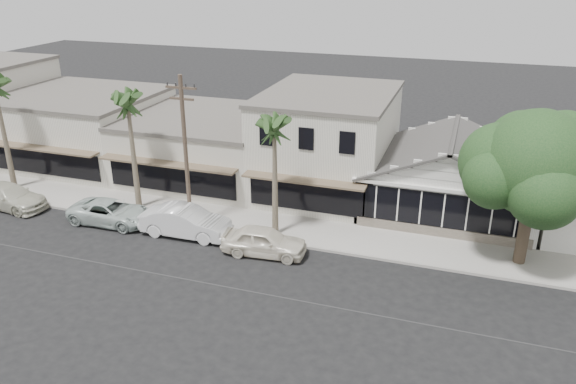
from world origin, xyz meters
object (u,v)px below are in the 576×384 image
(car_3, at_px, (10,197))
(shade_tree, at_px, (534,165))
(car_1, at_px, (186,222))
(utility_pole, at_px, (186,151))
(car_2, at_px, (111,212))
(car_0, at_px, (264,241))

(car_3, xyz_separation_m, shade_tree, (30.20, 2.87, 4.64))
(car_3, bearing_deg, car_1, -83.85)
(car_3, bearing_deg, utility_pole, -79.54)
(utility_pole, bearing_deg, car_1, -78.70)
(car_2, bearing_deg, car_3, 89.53)
(utility_pole, height_order, car_1, utility_pole)
(car_0, bearing_deg, utility_pole, 68.60)
(car_1, relative_size, car_2, 1.03)
(utility_pole, bearing_deg, car_0, -16.76)
(shade_tree, bearing_deg, car_3, -174.57)
(car_2, xyz_separation_m, shade_tree, (22.81, 2.76, 4.69))
(utility_pole, height_order, car_2, utility_pole)
(utility_pole, bearing_deg, car_3, -175.31)
(utility_pole, distance_m, car_0, 6.74)
(car_3, bearing_deg, shade_tree, -78.80)
(utility_pole, xyz_separation_m, car_3, (-12.21, -1.00, -4.04))
(utility_pole, distance_m, car_3, 12.90)
(car_1, bearing_deg, utility_pole, 9.95)
(utility_pole, distance_m, car_1, 4.04)
(car_1, xyz_separation_m, car_2, (-5.00, 0.03, -0.16))
(car_0, bearing_deg, shade_tree, -79.64)
(car_2, distance_m, shade_tree, 23.45)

